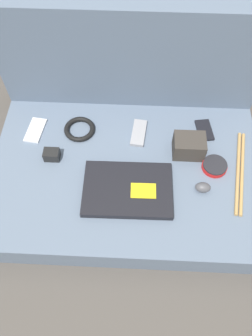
% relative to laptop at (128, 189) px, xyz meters
% --- Properties ---
extents(ground_plane, '(8.00, 8.00, 0.00)m').
position_rel_laptop_xyz_m(ground_plane, '(-0.01, 0.09, -0.14)').
color(ground_plane, '#4C4742').
extents(couch_seat, '(1.03, 0.67, 0.12)m').
position_rel_laptop_xyz_m(couch_seat, '(-0.01, 0.09, -0.08)').
color(couch_seat, slate).
rests_on(couch_seat, ground_plane).
extents(couch_backrest, '(1.03, 0.20, 0.56)m').
position_rel_laptop_xyz_m(couch_backrest, '(-0.01, 0.52, 0.14)').
color(couch_backrest, slate).
rests_on(couch_backrest, ground_plane).
extents(laptop, '(0.32, 0.22, 0.03)m').
position_rel_laptop_xyz_m(laptop, '(0.00, 0.00, 0.00)').
color(laptop, black).
rests_on(laptop, couch_seat).
extents(computer_mouse, '(0.06, 0.04, 0.04)m').
position_rel_laptop_xyz_m(computer_mouse, '(0.27, 0.02, 0.01)').
color(computer_mouse, '#4C4C51').
rests_on(computer_mouse, couch_seat).
extents(speaker_puck, '(0.09, 0.09, 0.02)m').
position_rel_laptop_xyz_m(speaker_puck, '(0.32, 0.12, -0.00)').
color(speaker_puck, red).
rests_on(speaker_puck, couch_seat).
extents(phone_silver, '(0.07, 0.11, 0.01)m').
position_rel_laptop_xyz_m(phone_silver, '(0.30, 0.29, -0.01)').
color(phone_silver, black).
rests_on(phone_silver, couch_seat).
extents(phone_black, '(0.07, 0.13, 0.01)m').
position_rel_laptop_xyz_m(phone_black, '(0.03, 0.26, -0.01)').
color(phone_black, '#99999E').
rests_on(phone_black, couch_seat).
extents(phone_small, '(0.08, 0.13, 0.01)m').
position_rel_laptop_xyz_m(phone_small, '(-0.39, 0.26, -0.01)').
color(phone_small, silver).
rests_on(phone_small, couch_seat).
extents(camera_pouch, '(0.12, 0.09, 0.08)m').
position_rel_laptop_xyz_m(camera_pouch, '(0.23, 0.18, 0.03)').
color(camera_pouch, '#38332D').
rests_on(camera_pouch, couch_seat).
extents(charger_brick, '(0.06, 0.05, 0.04)m').
position_rel_laptop_xyz_m(charger_brick, '(-0.30, 0.13, 0.01)').
color(charger_brick, black).
rests_on(charger_brick, couch_seat).
extents(cable_coil, '(0.13, 0.13, 0.02)m').
position_rel_laptop_xyz_m(cable_coil, '(-0.21, 0.27, -0.00)').
color(cable_coil, black).
rests_on(cable_coil, couch_seat).
extents(drumstick_pair, '(0.09, 0.36, 0.01)m').
position_rel_laptop_xyz_m(drumstick_pair, '(0.42, 0.10, -0.01)').
color(drumstick_pair, tan).
rests_on(drumstick_pair, couch_seat).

